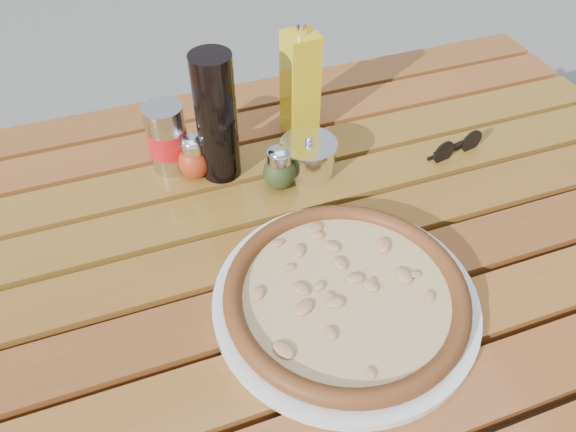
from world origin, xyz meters
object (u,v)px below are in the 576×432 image
object	(u,v)px
pizza	(346,294)
dark_bottle	(216,118)
pepper_shaker	(194,158)
soda_can	(167,138)
olive_oil_cruet	(300,84)
plate	(345,301)
parmesan_tin	(308,156)
table	(292,271)
sunglasses	(457,147)
oregano_shaker	(279,168)

from	to	relation	value
pizza	dark_bottle	bearing A→B (deg)	104.46
pepper_shaker	soda_can	distance (m)	0.06
olive_oil_cruet	pizza	bearing A→B (deg)	-101.97
plate	parmesan_tin	size ratio (longest dim) A/B	2.99
soda_can	table	bearing A→B (deg)	-59.75
sunglasses	oregano_shaker	bearing A→B (deg)	165.44
pizza	parmesan_tin	size ratio (longest dim) A/B	2.85
table	olive_oil_cruet	world-z (taller)	olive_oil_cruet
parmesan_tin	sunglasses	bearing A→B (deg)	-10.15
plate	pizza	bearing A→B (deg)	0.00
oregano_shaker	sunglasses	bearing A→B (deg)	-4.49
table	pepper_shaker	xyz separation A→B (m)	(-0.10, 0.19, 0.11)
table	parmesan_tin	world-z (taller)	parmesan_tin
parmesan_tin	pizza	bearing A→B (deg)	-101.13
table	parmesan_tin	bearing A→B (deg)	60.43
pizza	pepper_shaker	size ratio (longest dim) A/B	4.18
plate	pizza	size ratio (longest dim) A/B	1.05
pepper_shaker	olive_oil_cruet	size ratio (longest dim) A/B	0.39
pepper_shaker	soda_can	world-z (taller)	soda_can
parmesan_tin	pepper_shaker	bearing A→B (deg)	163.86
oregano_shaker	dark_bottle	xyz separation A→B (m)	(-0.08, 0.07, 0.07)
pepper_shaker	olive_oil_cruet	xyz separation A→B (m)	(0.21, 0.07, 0.06)
oregano_shaker	sunglasses	size ratio (longest dim) A/B	0.74
oregano_shaker	olive_oil_cruet	xyz separation A→B (m)	(0.09, 0.14, 0.06)
dark_bottle	parmesan_tin	size ratio (longest dim) A/B	1.83
pepper_shaker	oregano_shaker	size ratio (longest dim) A/B	1.00
soda_can	olive_oil_cruet	world-z (taller)	olive_oil_cruet
oregano_shaker	pepper_shaker	bearing A→B (deg)	148.91
soda_can	parmesan_tin	xyz separation A→B (m)	(0.22, -0.09, -0.03)
pepper_shaker	pizza	bearing A→B (deg)	-69.00
pepper_shaker	sunglasses	world-z (taller)	pepper_shaker
plate	sunglasses	xyz separation A→B (m)	(0.32, 0.23, 0.01)
plate	dark_bottle	distance (m)	0.35
plate	olive_oil_cruet	distance (m)	0.42
sunglasses	pepper_shaker	bearing A→B (deg)	157.29
plate	sunglasses	size ratio (longest dim) A/B	3.27
pizza	dark_bottle	xyz separation A→B (m)	(-0.08, 0.33, 0.09)
table	pizza	xyz separation A→B (m)	(0.03, -0.14, 0.10)
sunglasses	table	bearing A→B (deg)	-174.62
plate	oregano_shaker	bearing A→B (deg)	90.87
plate	pepper_shaker	distance (m)	0.36
oregano_shaker	olive_oil_cruet	world-z (taller)	olive_oil_cruet
pepper_shaker	dark_bottle	world-z (taller)	dark_bottle
plate	parmesan_tin	xyz separation A→B (m)	(0.06, 0.28, 0.02)
dark_bottle	olive_oil_cruet	xyz separation A→B (m)	(0.17, 0.07, -0.01)
table	dark_bottle	bearing A→B (deg)	107.31
dark_bottle	olive_oil_cruet	world-z (taller)	dark_bottle
table	olive_oil_cruet	bearing A→B (deg)	67.11
oregano_shaker	dark_bottle	size ratio (longest dim) A/B	0.37
oregano_shaker	olive_oil_cruet	distance (m)	0.18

